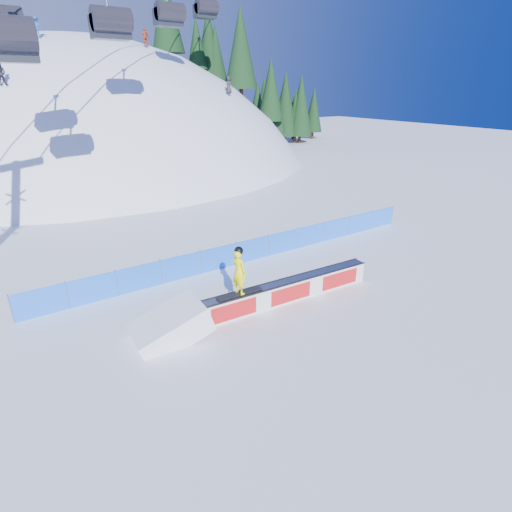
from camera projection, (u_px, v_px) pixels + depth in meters
ground at (308, 295)px, 17.58m from camera, size 160.00×160.00×0.00m
snow_hill at (110, 287)px, 56.90m from camera, size 64.00×64.00×64.00m
treeline at (266, 86)px, 59.10m from camera, size 25.47×13.35×19.00m
safety_fence at (253, 250)px, 20.80m from camera, size 22.05×0.05×1.30m
rail_box at (287, 291)px, 16.87m from camera, size 8.26×0.98×0.99m
snow_ramp at (172, 336)px, 14.65m from camera, size 2.94×1.92×1.78m
snowboarder at (239, 271)px, 15.21m from camera, size 1.91×0.75×1.98m
distant_skiers at (100, 53)px, 36.23m from camera, size 21.08×8.13×6.45m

